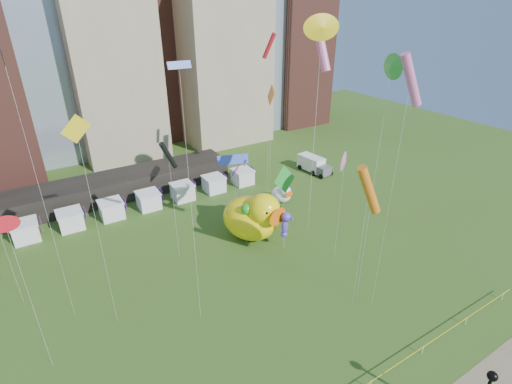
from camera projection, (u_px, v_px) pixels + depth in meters
skyline at (93, 30)px, 63.58m from camera, size 101.00×23.00×68.00m
pavilion at (101, 190)px, 55.02m from camera, size 38.00×6.00×3.20m
vendor_tents at (149, 201)px, 53.07m from camera, size 33.24×2.80×2.40m
big_duck at (253, 216)px, 45.61m from camera, size 7.61×9.00×6.42m
small_duck at (282, 194)px, 54.57m from camera, size 2.69×3.63×2.80m
seahorse_green at (246, 216)px, 43.95m from camera, size 1.61×1.83×5.35m
seahorse_purple at (285, 223)px, 43.15m from camera, size 1.43×1.59×4.85m
box_truck at (313, 164)px, 64.32m from camera, size 2.91×6.24×2.57m
kite_0 at (269, 46)px, 46.55m from camera, size 1.37×1.86×22.51m
kite_1 at (411, 80)px, 27.22m from camera, size 2.39×1.33×22.78m
kite_2 at (7, 73)px, 25.66m from camera, size 0.08×1.82×23.68m
kite_3 at (391, 68)px, 28.07m from camera, size 0.91×1.82×22.48m
kite_4 at (78, 137)px, 26.88m from camera, size 2.08×0.04×18.95m
kite_5 at (180, 75)px, 25.38m from camera, size 1.62×0.32×22.35m
kite_6 at (271, 95)px, 38.10m from camera, size 2.50×3.71×18.12m
kite_7 at (235, 171)px, 43.91m from camera, size 2.07×2.17×8.85m
kite_9 at (345, 162)px, 37.61m from camera, size 1.67×1.27×12.69m
kite_10 at (168, 156)px, 38.19m from camera, size 1.84×0.78×13.60m
kite_11 at (285, 180)px, 42.24m from camera, size 3.44×0.92×10.03m
kite_12 at (322, 28)px, 38.20m from camera, size 2.58×1.04×24.76m
kite_13 at (233, 160)px, 43.61m from camera, size 3.50×1.64×10.25m
kite_14 at (369, 190)px, 31.48m from camera, size 2.83×1.38×14.28m
kite_15 at (243, 160)px, 44.76m from camera, size 1.01×2.33×9.68m
kite_16 at (5, 225)px, 24.64m from camera, size 1.20×0.16×13.68m
kite_17 at (321, 45)px, 43.18m from camera, size 1.06×3.48×24.35m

